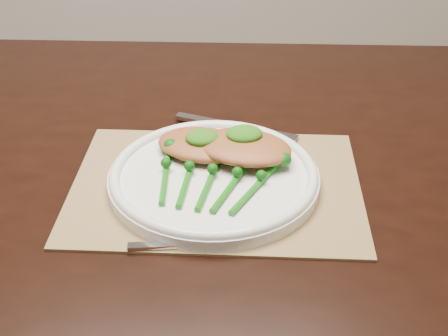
{
  "coord_description": "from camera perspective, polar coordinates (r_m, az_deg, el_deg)",
  "views": [
    {
      "loc": [
        0.07,
        -0.87,
        1.26
      ],
      "look_at": [
        0.13,
        -0.14,
        0.78
      ],
      "focal_mm": 50.0,
      "sensor_mm": 36.0,
      "label": 1
    }
  ],
  "objects": [
    {
      "name": "pesto_dollop_left",
      "position": [
        0.92,
        -2.0,
        2.81
      ],
      "size": [
        0.05,
        0.04,
        0.02
      ],
      "primitive_type": "ellipsoid",
      "color": "#184E0B",
      "rests_on": "chicken_fillet_left"
    },
    {
      "name": "knife",
      "position": [
        1.04,
        -0.03,
        4.01
      ],
      "size": [
        0.2,
        0.11,
        0.01
      ],
      "rotation": [
        0.0,
        0.0,
        -0.46
      ],
      "color": "silver",
      "rests_on": "placemat"
    },
    {
      "name": "dinner_plate",
      "position": [
        0.89,
        -0.94,
        -0.77
      ],
      "size": [
        0.3,
        0.3,
        0.03
      ],
      "color": "white",
      "rests_on": "placemat"
    },
    {
      "name": "fork",
      "position": [
        0.79,
        -2.41,
        -6.94
      ],
      "size": [
        0.16,
        0.02,
        0.0
      ],
      "rotation": [
        0.0,
        0.0,
        -0.02
      ],
      "color": "silver",
      "rests_on": "placemat"
    },
    {
      "name": "chicken_fillet_right",
      "position": [
        0.91,
        1.81,
        1.92
      ],
      "size": [
        0.17,
        0.15,
        0.03
      ],
      "primitive_type": "ellipsoid",
      "rotation": [
        0.0,
        0.0,
        -0.4
      ],
      "color": "#9A562C",
      "rests_on": "dinner_plate"
    },
    {
      "name": "broccolini_bundle",
      "position": [
        0.86,
        -1.36,
        -1.28
      ],
      "size": [
        0.19,
        0.21,
        0.04
      ],
      "rotation": [
        0.0,
        0.0,
        -0.31
      ],
      "color": "#11650D",
      "rests_on": "dinner_plate"
    },
    {
      "name": "pesto_dollop_right",
      "position": [
        0.91,
        1.88,
        3.14
      ],
      "size": [
        0.05,
        0.05,
        0.02
      ],
      "primitive_type": "ellipsoid",
      "color": "#184E0B",
      "rests_on": "chicken_fillet_right"
    },
    {
      "name": "dining_table",
      "position": [
        1.23,
        -4.8,
        -13.31
      ],
      "size": [
        1.7,
        1.09,
        0.75
      ],
      "rotation": [
        0.0,
        0.0,
        -0.12
      ],
      "color": "black",
      "rests_on": "ground"
    },
    {
      "name": "placemat",
      "position": [
        0.9,
        -0.72,
        -1.63
      ],
      "size": [
        0.45,
        0.36,
        0.0
      ],
      "primitive_type": "cube",
      "rotation": [
        0.0,
        0.0,
        -0.13
      ],
      "color": "olive",
      "rests_on": "dining_table"
    },
    {
      "name": "chicken_fillet_left",
      "position": [
        0.93,
        -1.95,
        2.15
      ],
      "size": [
        0.16,
        0.14,
        0.03
      ],
      "primitive_type": "ellipsoid",
      "rotation": [
        0.0,
        0.0,
        -0.36
      ],
      "color": "#9A562C",
      "rests_on": "dinner_plate"
    }
  ]
}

